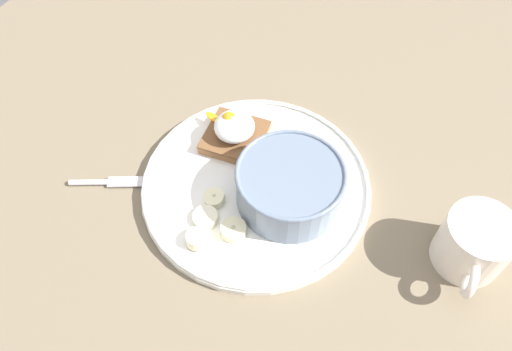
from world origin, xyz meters
TOP-DOWN VIEW (x-y plane):
  - ground_plane at (0.00, 0.00)cm, footprint 120.00×120.00cm
  - plate at (0.00, 0.00)cm, footprint 30.85×30.85cm
  - oatmeal_bowl at (-0.19, 4.85)cm, footprint 14.01×14.01cm
  - toast_slice at (-5.37, -6.12)cm, footprint 9.07×9.07cm
  - poached_egg at (-5.41, -6.25)cm, footprint 5.70×8.55cm
  - banana_slice_front at (7.83, -3.20)cm, footprint 4.17×4.13cm
  - banana_slice_left at (4.87, -3.59)cm, footprint 3.73×3.67cm
  - banana_slice_back at (7.88, 0.91)cm, footprint 4.53×4.53cm
  - banana_slice_right at (10.96, -2.40)cm, footprint 4.20×4.12cm
  - coffee_mug at (-2.40, 27.66)cm, footprint 11.53×8.36cm
  - knife at (8.23, -17.66)cm, footprint 6.83×11.36cm

SIDE VIEW (x-z plane):
  - ground_plane at x=0.00cm, z-range 0.00..2.00cm
  - knife at x=8.23cm, z-range 2.00..2.80cm
  - plate at x=0.00cm, z-range 2.00..3.60cm
  - banana_slice_front at x=7.83cm, z-range 2.93..4.13cm
  - banana_slice_back at x=7.88cm, z-range 2.97..4.42cm
  - banana_slice_left at x=4.87cm, z-range 2.91..4.48cm
  - banana_slice_right at x=10.96cm, z-range 2.87..4.61cm
  - toast_slice at x=-5.37cm, z-range 3.09..4.64cm
  - coffee_mug at x=-2.40cm, z-range 2.11..9.64cm
  - oatmeal_bowl at x=-0.19cm, z-range 3.05..8.94cm
  - poached_egg at x=-5.41cm, z-range 4.43..7.83cm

